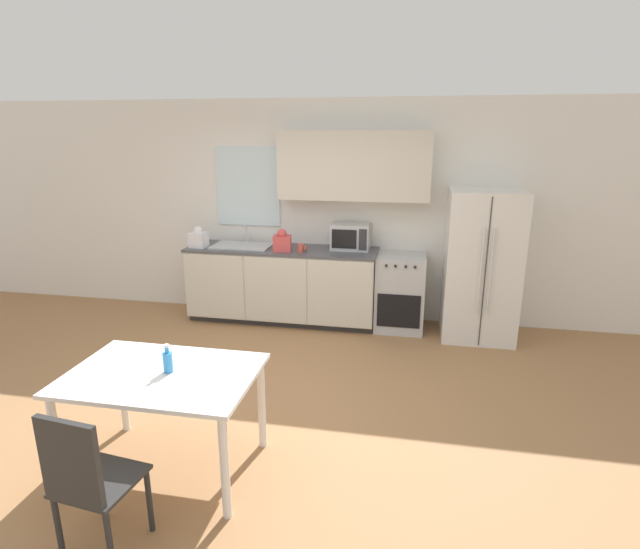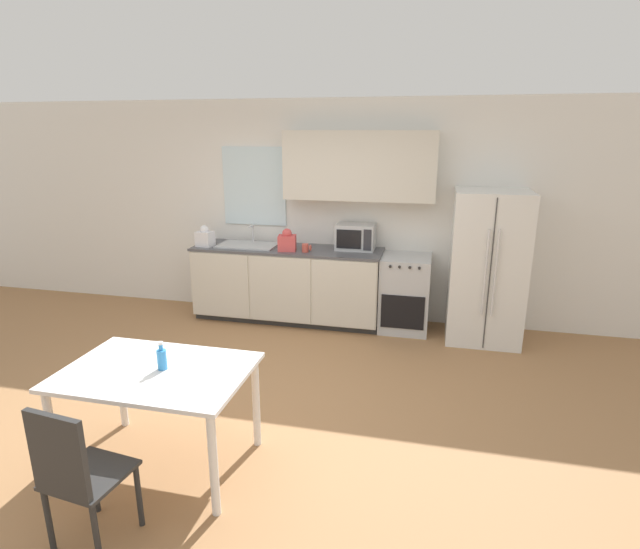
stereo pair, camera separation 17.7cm
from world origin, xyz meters
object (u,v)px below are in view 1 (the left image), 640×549
at_px(oven_range, 400,292).
at_px(drink_bottle, 168,361).
at_px(coffee_mug, 301,248).
at_px(dining_table, 163,385).
at_px(dining_chair_near, 86,477).
at_px(refrigerator, 481,265).
at_px(microwave, 351,236).

distance_m(oven_range, drink_bottle, 3.33).
relative_size(coffee_mug, dining_table, 0.09).
bearing_deg(dining_chair_near, oven_range, 74.93).
distance_m(refrigerator, dining_table, 3.79).
bearing_deg(coffee_mug, dining_chair_near, -95.57).
bearing_deg(microwave, dining_chair_near, -103.02).
bearing_deg(drink_bottle, dining_table, -153.29).
relative_size(refrigerator, drink_bottle, 8.47).
xyz_separation_m(refrigerator, coffee_mug, (-2.07, -0.11, 0.13)).
bearing_deg(dining_chair_near, drink_bottle, 91.76).
relative_size(dining_table, drink_bottle, 6.31).
relative_size(microwave, dining_table, 0.36).
bearing_deg(dining_chair_near, coffee_mug, 91.24).
distance_m(refrigerator, microwave, 1.55).
distance_m(dining_table, drink_bottle, 0.18).
relative_size(coffee_mug, dining_chair_near, 0.12).
bearing_deg(microwave, dining_table, -105.71).
xyz_separation_m(oven_range, dining_table, (-1.50, -3.00, 0.20)).
bearing_deg(refrigerator, microwave, 173.55).
height_order(oven_range, dining_chair_near, dining_chair_near).
xyz_separation_m(oven_range, coffee_mug, (-1.17, -0.18, 0.53)).
bearing_deg(microwave, drink_bottle, -105.10).
xyz_separation_m(refrigerator, microwave, (-1.52, 0.17, 0.24)).
bearing_deg(drink_bottle, coffee_mug, 84.27).
xyz_separation_m(refrigerator, drink_bottle, (-2.35, -2.90, -0.02)).
xyz_separation_m(refrigerator, dining_table, (-2.39, -2.93, -0.20)).
xyz_separation_m(oven_range, microwave, (-0.63, 0.10, 0.64)).
height_order(oven_range, dining_table, oven_range).
distance_m(oven_range, dining_table, 3.35).
xyz_separation_m(oven_range, dining_chair_near, (-1.53, -3.80, 0.09)).
xyz_separation_m(microwave, dining_table, (-0.87, -3.10, -0.44)).
bearing_deg(drink_bottle, refrigerator, 50.98).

